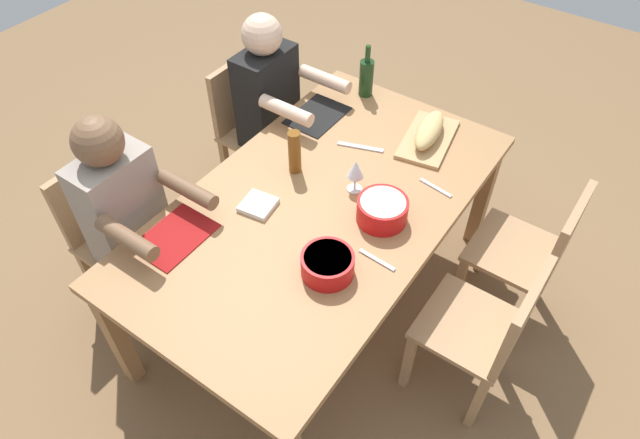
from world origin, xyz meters
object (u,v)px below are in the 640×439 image
(dining_table, at_px, (320,214))
(wine_glass, at_px, (356,170))
(diner_far_right, at_px, (273,103))
(chair_far_right, at_px, (251,123))
(chair_far_left, at_px, (115,229))
(beer_bottle, at_px, (295,152))
(chair_near_center, at_px, (488,329))
(napkin_stack, at_px, (258,205))
(serving_bowl_fruit, at_px, (328,263))
(chair_near_right, at_px, (533,252))
(bread_loaf, at_px, (429,130))
(cutting_board, at_px, (428,139))
(serving_bowl_pasta, at_px, (382,209))
(wine_bottle, at_px, (366,77))
(diner_far_left, at_px, (130,215))

(dining_table, xyz_separation_m, wine_glass, (0.16, -0.08, 0.19))
(diner_far_right, distance_m, wine_glass, 0.85)
(chair_far_right, relative_size, chair_far_left, 1.00)
(beer_bottle, xyz_separation_m, wine_glass, (0.05, -0.30, 0.01))
(chair_near_center, relative_size, wine_glass, 5.12)
(chair_far_left, relative_size, napkin_stack, 6.07)
(chair_far_right, relative_size, serving_bowl_fruit, 4.00)
(dining_table, height_order, chair_near_right, chair_near_right)
(diner_far_right, distance_m, bread_loaf, 0.89)
(chair_far_left, relative_size, cutting_board, 2.12)
(dining_table, relative_size, chair_near_center, 2.21)
(diner_far_right, relative_size, chair_far_left, 1.41)
(chair_near_right, height_order, napkin_stack, chair_near_right)
(bread_loaf, bearing_deg, serving_bowl_pasta, -171.73)
(serving_bowl_fruit, relative_size, cutting_board, 0.53)
(dining_table, xyz_separation_m, wine_bottle, (0.83, 0.28, 0.18))
(cutting_board, xyz_separation_m, beer_bottle, (-0.56, 0.41, 0.10))
(diner_far_left, bearing_deg, dining_table, -52.64)
(chair_near_right, relative_size, napkin_stack, 6.07)
(bread_loaf, distance_m, beer_bottle, 0.69)
(diner_far_right, height_order, cutting_board, diner_far_right)
(serving_bowl_fruit, bearing_deg, wine_bottle, 25.04)
(wine_bottle, xyz_separation_m, wine_glass, (-0.67, -0.36, 0.01))
(serving_bowl_pasta, distance_m, napkin_stack, 0.55)
(diner_far_left, relative_size, beer_bottle, 5.45)
(chair_far_left, relative_size, chair_near_right, 1.00)
(bread_loaf, xyz_separation_m, wine_bottle, (0.16, 0.47, 0.04))
(chair_near_right, xyz_separation_m, chair_near_center, (-0.52, 0.00, 0.00))
(dining_table, xyz_separation_m, chair_near_center, (0.00, -0.86, -0.18))
(diner_far_left, xyz_separation_m, wine_bottle, (1.35, -0.40, 0.15))
(serving_bowl_fruit, distance_m, beer_bottle, 0.63)
(chair_near_right, bearing_deg, diner_far_right, 90.00)
(diner_far_right, distance_m, serving_bowl_pasta, 1.06)
(chair_far_right, xyz_separation_m, chair_far_left, (-1.04, 0.00, 0.00))
(chair_far_right, height_order, serving_bowl_pasta, chair_far_right)
(serving_bowl_pasta, height_order, bread_loaf, bread_loaf)
(diner_far_right, height_order, chair_far_left, diner_far_right)
(diner_far_right, relative_size, napkin_stack, 8.57)
(beer_bottle, height_order, wine_glass, beer_bottle)
(serving_bowl_pasta, distance_m, wine_glass, 0.22)
(chair_far_left, height_order, wine_glass, wine_glass)
(wine_bottle, bearing_deg, wine_glass, -151.76)
(cutting_board, height_order, bread_loaf, bread_loaf)
(chair_far_right, relative_size, diner_far_right, 0.71)
(wine_bottle, height_order, beer_bottle, wine_bottle)
(diner_far_right, xyz_separation_m, serving_bowl_pasta, (-0.45, -0.95, 0.10))
(chair_far_left, distance_m, bread_loaf, 1.61)
(diner_far_right, relative_size, serving_bowl_pasta, 5.45)
(diner_far_right, xyz_separation_m, chair_near_center, (-0.52, -1.54, -0.21))
(chair_far_right, height_order, serving_bowl_fruit, chair_far_right)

